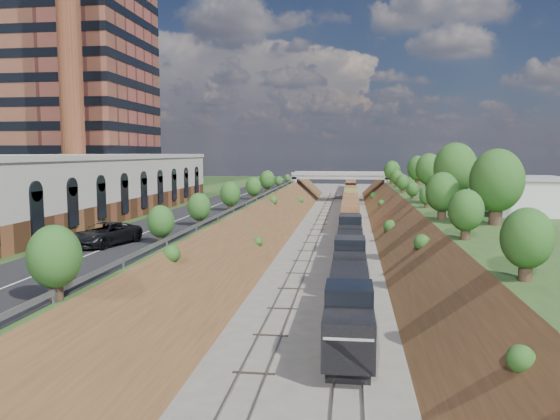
{
  "coord_description": "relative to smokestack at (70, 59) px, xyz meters",
  "views": [
    {
      "loc": [
        2.61,
        -16.45,
        12.19
      ],
      "look_at": [
        -4.99,
        41.93,
        6.0
      ],
      "focal_mm": 35.0,
      "sensor_mm": 36.0,
      "label": 1
    }
  ],
  "objects": [
    {
      "name": "freight_train",
      "position": [
        38.6,
        44.54,
        -22.52
      ],
      "size": [
        2.8,
        173.43,
        4.55
      ],
      "color": "black",
      "rests_on": "ground"
    },
    {
      "name": "white_building_far",
      "position": [
        59.0,
        18.0,
        -18.2
      ],
      "size": [
        8.0,
        10.0,
        3.6
      ],
      "primitive_type": "cube",
      "color": "silver",
      "rests_on": "platform_right"
    },
    {
      "name": "guardrail",
      "position": [
        24.6,
        3.8,
        -19.45
      ],
      "size": [
        0.1,
        171.0,
        0.7
      ],
      "color": "#99999E",
      "rests_on": "platform_left"
    },
    {
      "name": "tree_right_large",
      "position": [
        53.0,
        -16.0,
        -15.62
      ],
      "size": [
        5.25,
        5.25,
        7.61
      ],
      "color": "#473323",
      "rests_on": "platform_right"
    },
    {
      "name": "rail_right_track",
      "position": [
        38.6,
        4.0,
        -24.91
      ],
      "size": [
        1.58,
        180.0,
        0.18
      ],
      "primitive_type": "cube",
      "color": "gray",
      "rests_on": "ground"
    },
    {
      "name": "white_building_near",
      "position": [
        59.5,
        -4.0,
        -18.0
      ],
      "size": [
        9.0,
        12.0,
        4.0
      ],
      "primitive_type": "cube",
      "color": "silver",
      "rests_on": "platform_right"
    },
    {
      "name": "embankment_left",
      "position": [
        25.0,
        4.0,
        -25.0
      ],
      "size": [
        10.0,
        180.0,
        10.0
      ],
      "primitive_type": "cube",
      "rotation": [
        0.0,
        0.79,
        0.0
      ],
      "color": "brown",
      "rests_on": "ground"
    },
    {
      "name": "rail_left_track",
      "position": [
        33.4,
        4.0,
        -24.91
      ],
      "size": [
        1.58,
        180.0,
        0.18
      ],
      "primitive_type": "cube",
      "color": "gray",
      "rests_on": "ground"
    },
    {
      "name": "highrise_tower",
      "position": [
        -8.0,
        16.0,
        7.88
      ],
      "size": [
        22.0,
        22.0,
        53.9
      ],
      "color": "brown",
      "rests_on": "platform_left"
    },
    {
      "name": "platform_left",
      "position": [
        3.0,
        4.0,
        -22.5
      ],
      "size": [
        44.0,
        180.0,
        5.0
      ],
      "primitive_type": "cube",
      "color": "#324D1F",
      "rests_on": "ground"
    },
    {
      "name": "embankment_right",
      "position": [
        47.0,
        4.0,
        -25.0
      ],
      "size": [
        10.0,
        180.0,
        10.0
      ],
      "primitive_type": "cube",
      "rotation": [
        0.0,
        0.79,
        0.0
      ],
      "color": "brown",
      "rests_on": "ground"
    },
    {
      "name": "smokestack",
      "position": [
        0.0,
        0.0,
        0.0
      ],
      "size": [
        3.2,
        3.2,
        40.0
      ],
      "primitive_type": "cylinder",
      "color": "brown",
      "rests_on": "platform_left"
    },
    {
      "name": "tree_left_crest",
      "position": [
        24.2,
        -36.0,
        -17.96
      ],
      "size": [
        2.45,
        2.45,
        3.55
      ],
      "color": "#473323",
      "rests_on": "platform_left"
    },
    {
      "name": "suv",
      "position": [
        19.88,
        -33.07,
        -19.03
      ],
      "size": [
        4.43,
        6.8,
        1.74
      ],
      "primitive_type": "imported",
      "rotation": [
        0.0,
        0.0,
        -0.27
      ],
      "color": "black",
      "rests_on": "road"
    },
    {
      "name": "commercial_building",
      "position": [
        8.0,
        -18.0,
        -16.49
      ],
      "size": [
        14.3,
        62.3,
        7.0
      ],
      "color": "brown",
      "rests_on": "platform_left"
    },
    {
      "name": "overpass",
      "position": [
        36.0,
        66.0,
        -20.08
      ],
      "size": [
        24.5,
        8.3,
        7.4
      ],
      "color": "gray",
      "rests_on": "ground"
    },
    {
      "name": "road",
      "position": [
        20.5,
        4.0,
        -19.95
      ],
      "size": [
        8.0,
        180.0,
        0.1
      ],
      "primitive_type": "cube",
      "color": "black",
      "rests_on": "platform_left"
    }
  ]
}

